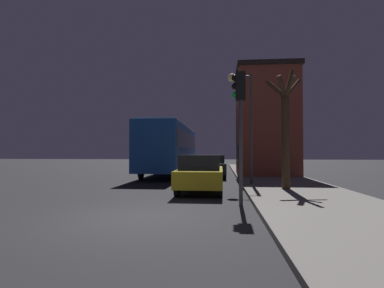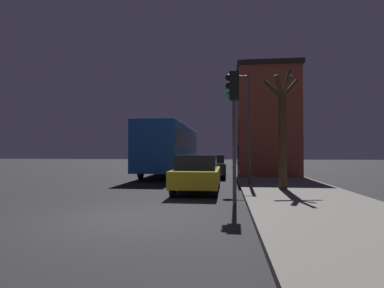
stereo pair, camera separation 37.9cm
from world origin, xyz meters
name	(u,v)px [view 2 (the right image)]	position (x,y,z in m)	size (l,w,h in m)	color
ground_plane	(126,218)	(0.00, 0.00, 0.00)	(120.00, 120.00, 0.00)	black
sidewalk	(343,220)	(5.20, 0.00, 0.07)	(4.14, 60.00, 0.14)	#605E59
brick_building	(266,121)	(5.25, 13.91, 3.80)	(4.08, 5.11, 7.29)	brown
streetlamp	(241,106)	(3.23, 7.14, 3.86)	(1.18, 0.42, 5.33)	#38383A
traffic_light	(233,109)	(2.74, 2.07, 3.00)	(0.43, 0.24, 4.18)	#38383A
bare_tree	(283,129)	(4.82, 5.31, 2.59)	(1.61, 1.71, 5.08)	#382819
bus	(172,146)	(-1.50, 14.27, 2.13)	(2.56, 11.99, 3.57)	#194793
car_near_lane	(198,173)	(1.32, 5.06, 0.80)	(1.78, 4.41, 1.53)	olive
car_mid_lane	(212,165)	(1.55, 12.36, 0.78)	(1.86, 4.44, 1.46)	black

